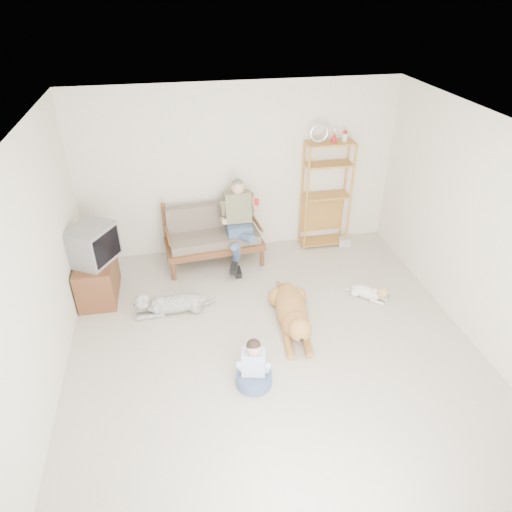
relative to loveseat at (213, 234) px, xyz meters
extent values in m
plane|color=beige|center=(0.49, -2.35, -0.49)|extent=(5.50, 5.50, 0.00)
plane|color=white|center=(0.49, -2.35, 2.21)|extent=(5.50, 5.50, 0.00)
plane|color=silver|center=(0.49, 0.40, 0.86)|extent=(5.00, 0.00, 5.00)
plane|color=silver|center=(-2.01, -2.35, 0.86)|extent=(0.00, 5.50, 5.50)
plane|color=silver|center=(2.99, -2.35, 0.86)|extent=(0.00, 5.50, 5.50)
cube|color=brown|center=(0.00, -0.07, -0.14)|extent=(1.56, 0.84, 0.10)
cube|color=#716356|center=(0.00, -0.07, -0.02)|extent=(1.43, 0.73, 0.13)
cube|color=#716356|center=(0.00, 0.17, 0.21)|extent=(1.39, 0.25, 0.45)
cylinder|color=brown|center=(0.00, 0.23, 0.41)|extent=(1.40, 0.18, 0.05)
cylinder|color=brown|center=(-0.70, -0.37, -0.34)|extent=(0.07, 0.07, 0.30)
cylinder|color=brown|center=(-0.70, 0.23, -0.01)|extent=(0.07, 0.07, 0.95)
cylinder|color=brown|center=(0.70, -0.37, -0.34)|extent=(0.07, 0.07, 0.30)
cylinder|color=brown|center=(0.70, 0.23, -0.01)|extent=(0.07, 0.07, 0.95)
cube|color=slate|center=(0.40, -0.11, 0.11)|extent=(0.38, 0.36, 0.19)
cube|color=#727150|center=(0.40, -0.02, 0.44)|extent=(0.40, 0.27, 0.50)
sphere|color=tan|center=(0.40, -0.04, 0.77)|extent=(0.20, 0.20, 0.20)
sphere|color=#5C5751|center=(0.40, -0.03, 0.81)|extent=(0.18, 0.18, 0.18)
cylinder|color=red|center=(0.66, -0.22, 0.60)|extent=(0.07, 0.07, 0.09)
cube|color=#B48638|center=(1.89, 0.20, 1.29)|extent=(0.76, 0.31, 0.03)
torus|color=silver|center=(1.69, 0.20, 1.45)|extent=(0.31, 0.05, 0.31)
cone|color=red|center=(1.94, 0.20, 1.38)|extent=(0.10, 0.10, 0.16)
cylinder|color=#B48638|center=(1.52, 0.05, 0.41)|extent=(0.04, 0.04, 1.79)
cylinder|color=#B48638|center=(1.52, 0.34, 0.41)|extent=(0.04, 0.04, 1.79)
cylinder|color=#B48638|center=(2.26, 0.05, 0.41)|extent=(0.04, 0.04, 1.79)
cylinder|color=#B48638|center=(2.26, 0.34, 0.41)|extent=(0.04, 0.04, 1.79)
cube|color=silver|center=(2.25, 0.07, -0.42)|extent=(0.22, 0.18, 0.12)
cube|color=brown|center=(-1.73, -0.63, -0.19)|extent=(0.51, 0.90, 0.60)
cube|color=brown|center=(-1.97, -0.85, -0.19)|extent=(0.02, 0.40, 0.50)
cube|color=brown|center=(-1.97, -0.41, -0.19)|extent=(0.02, 0.40, 0.50)
cube|color=gray|center=(-1.71, -0.63, 0.37)|extent=(0.74, 0.78, 0.51)
cube|color=black|center=(-1.50, -0.76, 0.37)|extent=(0.28, 0.46, 0.41)
cube|color=white|center=(-0.76, 0.38, -0.19)|extent=(0.12, 0.02, 0.08)
ellipsoid|color=#A8733A|center=(0.84, -1.69, -0.31)|extent=(0.51, 1.16, 0.35)
sphere|color=#A8733A|center=(0.81, -2.03, -0.28)|extent=(0.35, 0.35, 0.35)
sphere|color=#A8733A|center=(0.78, -2.31, -0.13)|extent=(0.28, 0.28, 0.28)
ellipsoid|color=#A8733A|center=(0.77, -2.43, -0.16)|extent=(0.14, 0.21, 0.11)
cylinder|color=#A8733A|center=(0.89, -1.13, -0.41)|extent=(0.17, 0.45, 0.06)
ellipsoid|color=#A8733A|center=(0.68, -2.27, -0.13)|extent=(0.07, 0.09, 0.14)
ellipsoid|color=#A8733A|center=(0.88, -2.29, -0.13)|extent=(0.07, 0.09, 0.14)
ellipsoid|color=white|center=(-0.65, -1.21, -0.36)|extent=(0.83, 0.33, 0.25)
sphere|color=white|center=(-0.90, -1.22, -0.35)|extent=(0.25, 0.25, 0.25)
sphere|color=white|center=(-1.10, -1.23, -0.24)|extent=(0.21, 0.21, 0.21)
ellipsoid|color=white|center=(-1.20, -1.24, -0.26)|extent=(0.16, 0.10, 0.08)
cylinder|color=white|center=(-0.25, -1.18, -0.44)|extent=(0.32, 0.17, 0.04)
ellipsoid|color=white|center=(-1.09, -1.16, -0.24)|extent=(0.07, 0.05, 0.10)
ellipsoid|color=white|center=(-1.08, -1.31, -0.24)|extent=(0.07, 0.05, 0.10)
ellipsoid|color=white|center=(2.03, -1.40, -0.40)|extent=(0.45, 0.45, 0.17)
sphere|color=white|center=(2.12, -1.49, -0.39)|extent=(0.17, 0.17, 0.17)
sphere|color=tan|center=(2.20, -1.57, -0.31)|extent=(0.16, 0.16, 0.16)
ellipsoid|color=tan|center=(2.25, -1.62, -0.33)|extent=(0.13, 0.13, 0.06)
cylinder|color=white|center=(1.87, -1.24, -0.45)|extent=(0.17, 0.10, 0.03)
cone|color=tan|center=(2.15, -1.60, -0.26)|extent=(0.05, 0.05, 0.06)
cone|color=tan|center=(2.23, -1.52, -0.26)|extent=(0.05, 0.05, 0.06)
torus|color=red|center=(2.18, -1.56, -0.32)|extent=(0.15, 0.15, 0.02)
cylinder|color=slate|center=(0.14, -2.71, -0.41)|extent=(0.41, 0.41, 0.15)
cube|color=#AFBCD2|center=(0.14, -2.69, -0.17)|extent=(0.29, 0.22, 0.32)
sphere|color=tan|center=(0.14, -2.71, 0.06)|extent=(0.17, 0.17, 0.17)
sphere|color=black|center=(0.14, -2.70, 0.08)|extent=(0.16, 0.16, 0.16)
camera|label=1|loc=(-0.53, -6.29, 3.50)|focal=32.00mm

